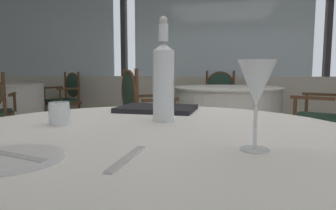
{
  "coord_description": "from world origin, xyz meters",
  "views": [
    {
      "loc": [
        0.1,
        -1.75,
        0.93
      ],
      "look_at": [
        -0.11,
        -0.67,
        0.81
      ],
      "focal_mm": 32.31,
      "sensor_mm": 36.0,
      "label": 1
    }
  ],
  "objects_px": {
    "side_plate": "(13,158)",
    "dining_chair_1_2": "(66,95)",
    "dining_chair_0_2": "(329,109)",
    "dining_chair_0_0": "(221,97)",
    "dining_chair_0_1": "(141,109)",
    "water_tumbler": "(59,113)",
    "menu_book": "(157,109)",
    "wine_glass": "(257,85)",
    "water_bottle": "(163,79)"
  },
  "relations": [
    {
      "from": "side_plate",
      "to": "dining_chair_1_2",
      "type": "height_order",
      "value": "dining_chair_1_2"
    },
    {
      "from": "side_plate",
      "to": "dining_chair_0_2",
      "type": "xyz_separation_m",
      "value": [
        1.38,
        2.55,
        -0.18
      ]
    },
    {
      "from": "dining_chair_0_2",
      "to": "dining_chair_0_0",
      "type": "bearing_deg",
      "value": -29.93
    },
    {
      "from": "side_plate",
      "to": "dining_chair_0_1",
      "type": "distance_m",
      "value": 2.44
    },
    {
      "from": "water_tumbler",
      "to": "menu_book",
      "type": "bearing_deg",
      "value": 58.66
    },
    {
      "from": "dining_chair_0_0",
      "to": "menu_book",
      "type": "bearing_deg",
      "value": -9.09
    },
    {
      "from": "water_tumbler",
      "to": "menu_book",
      "type": "xyz_separation_m",
      "value": [
        0.24,
        0.4,
        -0.03
      ]
    },
    {
      "from": "menu_book",
      "to": "side_plate",
      "type": "bearing_deg",
      "value": -94.76
    },
    {
      "from": "water_tumbler",
      "to": "dining_chair_0_1",
      "type": "bearing_deg",
      "value": 98.24
    },
    {
      "from": "side_plate",
      "to": "water_tumbler",
      "type": "relative_size",
      "value": 2.6
    },
    {
      "from": "side_plate",
      "to": "wine_glass",
      "type": "relative_size",
      "value": 0.97
    },
    {
      "from": "menu_book",
      "to": "dining_chair_0_0",
      "type": "bearing_deg",
      "value": 89.19
    },
    {
      "from": "water_bottle",
      "to": "dining_chair_1_2",
      "type": "relative_size",
      "value": 0.39
    },
    {
      "from": "dining_chair_0_0",
      "to": "water_tumbler",
      "type": "bearing_deg",
      "value": -12.4
    },
    {
      "from": "menu_book",
      "to": "dining_chair_0_2",
      "type": "bearing_deg",
      "value": 57.62
    },
    {
      "from": "side_plate",
      "to": "wine_glass",
      "type": "distance_m",
      "value": 0.52
    },
    {
      "from": "menu_book",
      "to": "dining_chair_1_2",
      "type": "distance_m",
      "value": 4.02
    },
    {
      "from": "water_bottle",
      "to": "menu_book",
      "type": "height_order",
      "value": "water_bottle"
    },
    {
      "from": "dining_chair_0_0",
      "to": "dining_chair_1_2",
      "type": "height_order",
      "value": "dining_chair_0_0"
    },
    {
      "from": "dining_chair_1_2",
      "to": "water_tumbler",
      "type": "bearing_deg",
      "value": 59.18
    },
    {
      "from": "wine_glass",
      "to": "dining_chair_0_0",
      "type": "height_order",
      "value": "wine_glass"
    },
    {
      "from": "water_tumbler",
      "to": "dining_chair_0_2",
      "type": "distance_m",
      "value": 2.65
    },
    {
      "from": "dining_chair_0_2",
      "to": "dining_chair_1_2",
      "type": "bearing_deg",
      "value": 1.8
    },
    {
      "from": "menu_book",
      "to": "dining_chair_0_1",
      "type": "bearing_deg",
      "value": 111.56
    },
    {
      "from": "dining_chair_0_1",
      "to": "dining_chair_0_0",
      "type": "bearing_deg",
      "value": 29.93
    },
    {
      "from": "wine_glass",
      "to": "dining_chair_0_2",
      "type": "bearing_deg",
      "value": 69.15
    },
    {
      "from": "dining_chair_0_1",
      "to": "dining_chair_0_2",
      "type": "relative_size",
      "value": 0.96
    },
    {
      "from": "wine_glass",
      "to": "menu_book",
      "type": "distance_m",
      "value": 0.73
    },
    {
      "from": "side_plate",
      "to": "water_tumbler",
      "type": "distance_m",
      "value": 0.41
    },
    {
      "from": "dining_chair_1_2",
      "to": "water_bottle",
      "type": "bearing_deg",
      "value": 63.82
    },
    {
      "from": "water_tumbler",
      "to": "menu_book",
      "type": "relative_size",
      "value": 0.22
    },
    {
      "from": "dining_chair_0_1",
      "to": "menu_book",
      "type": "bearing_deg",
      "value": -106.72
    },
    {
      "from": "side_plate",
      "to": "dining_chair_1_2",
      "type": "distance_m",
      "value": 4.64
    },
    {
      "from": "water_bottle",
      "to": "dining_chair_1_2",
      "type": "height_order",
      "value": "water_bottle"
    },
    {
      "from": "water_bottle",
      "to": "dining_chair_0_1",
      "type": "relative_size",
      "value": 0.38
    },
    {
      "from": "water_tumbler",
      "to": "dining_chair_0_2",
      "type": "height_order",
      "value": "dining_chair_0_2"
    },
    {
      "from": "side_plate",
      "to": "dining_chair_0_1",
      "type": "relative_size",
      "value": 0.2
    },
    {
      "from": "side_plate",
      "to": "dining_chair_1_2",
      "type": "xyz_separation_m",
      "value": [
        -2.18,
        4.08,
        -0.23
      ]
    },
    {
      "from": "water_bottle",
      "to": "dining_chair_0_0",
      "type": "relative_size",
      "value": 0.38
    },
    {
      "from": "wine_glass",
      "to": "dining_chair_1_2",
      "type": "relative_size",
      "value": 0.21
    },
    {
      "from": "dining_chair_1_2",
      "to": "dining_chair_0_0",
      "type": "bearing_deg",
      "value": 118.96
    },
    {
      "from": "dining_chair_0_0",
      "to": "dining_chair_0_1",
      "type": "relative_size",
      "value": 0.98
    },
    {
      "from": "side_plate",
      "to": "wine_glass",
      "type": "xyz_separation_m",
      "value": [
        0.47,
        0.17,
        0.14
      ]
    },
    {
      "from": "wine_glass",
      "to": "dining_chair_0_1",
      "type": "relative_size",
      "value": 0.21
    },
    {
      "from": "wine_glass",
      "to": "dining_chair_0_0",
      "type": "distance_m",
      "value": 3.88
    },
    {
      "from": "dining_chair_0_0",
      "to": "dining_chair_1_2",
      "type": "distance_m",
      "value": 2.53
    },
    {
      "from": "menu_book",
      "to": "dining_chair_0_2",
      "type": "distance_m",
      "value": 2.19
    },
    {
      "from": "side_plate",
      "to": "dining_chair_0_0",
      "type": "height_order",
      "value": "dining_chair_0_0"
    },
    {
      "from": "water_bottle",
      "to": "water_tumbler",
      "type": "xyz_separation_m",
      "value": [
        -0.32,
        -0.13,
        -0.11
      ]
    },
    {
      "from": "wine_glass",
      "to": "dining_chair_0_2",
      "type": "relative_size",
      "value": 0.2
    }
  ]
}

